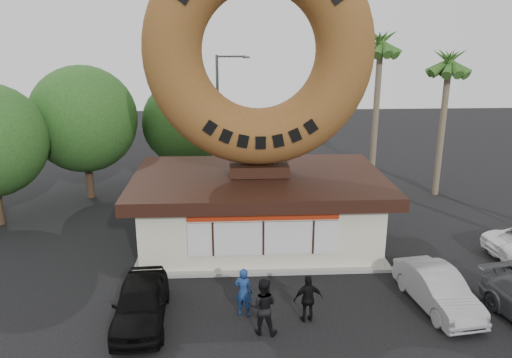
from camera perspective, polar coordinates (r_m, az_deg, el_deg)
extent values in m
plane|color=black|center=(18.12, 1.46, -15.03)|extent=(90.00, 90.00, 0.00)
cube|color=beige|center=(22.84, 0.32, -3.82)|extent=(10.00, 6.00, 3.00)
cube|color=#999993|center=(23.38, 0.32, -7.08)|extent=(10.60, 6.60, 0.15)
cube|color=#3F3F3F|center=(22.34, 0.33, -0.10)|extent=(10.00, 6.00, 0.10)
cube|color=black|center=(22.35, 0.33, -0.22)|extent=(11.20, 7.20, 0.55)
cube|color=silver|center=(20.00, 0.84, -6.77)|extent=(6.00, 0.12, 1.40)
cube|color=#B0290F|center=(19.60, 0.85, -4.12)|extent=(6.00, 0.10, 0.45)
cube|color=black|center=(22.20, 0.33, 1.14)|extent=(2.60, 1.40, 0.50)
torus|color=brown|center=(21.38, 0.36, 14.39)|extent=(9.68, 2.47, 9.68)
cylinder|color=#473321|center=(30.55, -18.57, 0.96)|extent=(0.44, 0.44, 3.30)
sphere|color=#204418|center=(29.91, -19.11, 6.49)|extent=(6.00, 6.00, 6.00)
cylinder|color=#473321|center=(31.52, -7.92, 1.76)|extent=(0.44, 0.44, 2.86)
sphere|color=#204418|center=(30.95, -8.12, 6.41)|extent=(5.20, 5.20, 5.20)
cylinder|color=#726651|center=(31.02, 13.52, 7.02)|extent=(0.36, 0.36, 9.00)
cylinder|color=#726651|center=(30.91, 20.49, 5.44)|extent=(0.36, 0.36, 8.00)
cylinder|color=#59595E|center=(31.82, -4.35, 6.76)|extent=(0.18, 0.18, 8.00)
cylinder|color=#59595E|center=(31.37, -2.82, 13.82)|extent=(1.80, 0.12, 0.12)
cube|color=#59595E|center=(31.39, -1.13, 13.75)|extent=(0.45, 0.20, 0.12)
imported|color=navy|center=(17.55, -1.43, -12.80)|extent=(0.74, 0.59, 1.77)
imported|color=black|center=(16.60, 0.81, -14.34)|extent=(1.07, 0.90, 1.94)
imported|color=black|center=(17.33, 6.00, -13.46)|extent=(1.04, 0.53, 1.70)
imported|color=black|center=(17.72, -13.04, -13.57)|extent=(1.91, 4.33, 1.45)
imported|color=#97969B|center=(19.25, 20.03, -11.73)|extent=(2.03, 4.35, 1.38)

